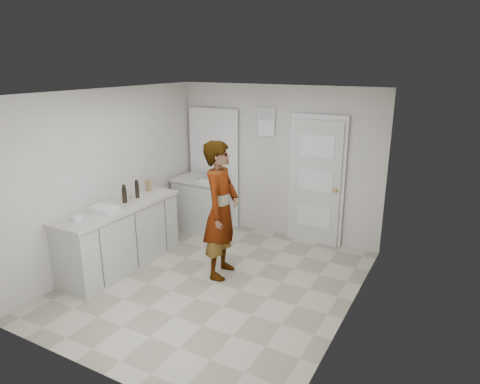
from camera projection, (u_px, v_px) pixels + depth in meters
The scene contains 12 objects.
ground at pixel (215, 283), 5.73m from camera, with size 4.00×4.00×0.00m, color gray.
room_shell at pixel (266, 175), 7.15m from camera, with size 4.00×4.00×4.00m.
main_counter at pixel (120, 238), 6.10m from camera, with size 0.64×1.96×0.93m.
side_counter at pixel (200, 205), 7.48m from camera, with size 0.84×0.61×0.93m.
person at pixel (221, 210), 5.72m from camera, with size 0.69×0.45×1.88m, color silver.
cake_mix_box at pixel (148, 185), 6.60m from camera, with size 0.10×0.05×0.17m, color #8C6546.
spice_jar at pixel (132, 198), 6.16m from camera, with size 0.05×0.05×0.08m, color #A2825C.
oil_cruet_a at pixel (124, 194), 6.03m from camera, with size 0.07×0.07×0.27m.
oil_cruet_b at pixel (137, 189), 6.25m from camera, with size 0.06×0.06×0.28m.
baking_dish at pixel (104, 209), 5.73m from camera, with size 0.36×0.27×0.06m.
egg_bowl at pixel (77, 218), 5.39m from camera, with size 0.14×0.14×0.05m.
papers at pixel (208, 179), 7.28m from camera, with size 0.27×0.35×0.01m, color white.
Camera 1 is at (2.75, -4.34, 2.85)m, focal length 32.00 mm.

